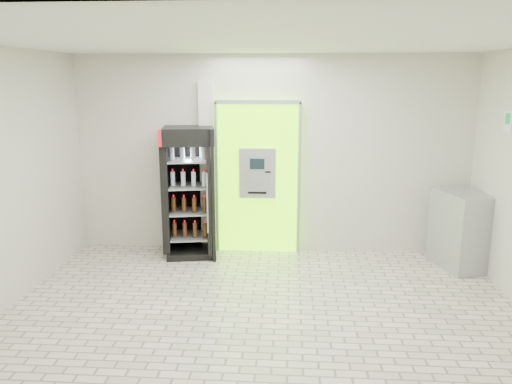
# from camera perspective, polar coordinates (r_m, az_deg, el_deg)

# --- Properties ---
(ground) EXTENTS (6.00, 6.00, 0.00)m
(ground) POSITION_cam_1_polar(r_m,az_deg,el_deg) (5.68, 0.61, -14.76)
(ground) COLOR beige
(ground) RESTS_ON ground
(room_shell) EXTENTS (6.00, 6.00, 6.00)m
(room_shell) POSITION_cam_1_polar(r_m,az_deg,el_deg) (5.10, 0.66, 3.92)
(room_shell) COLOR beige
(room_shell) RESTS_ON ground
(atm_assembly) EXTENTS (1.30, 0.24, 2.33)m
(atm_assembly) POSITION_cam_1_polar(r_m,az_deg,el_deg) (7.60, 0.21, 1.73)
(atm_assembly) COLOR #72EA00
(atm_assembly) RESTS_ON ground
(pillar) EXTENTS (0.22, 0.11, 2.60)m
(pillar) POSITION_cam_1_polar(r_m,az_deg,el_deg) (7.71, -5.57, 2.79)
(pillar) COLOR silver
(pillar) RESTS_ON ground
(beverage_cooler) EXTENTS (0.84, 0.79, 1.95)m
(beverage_cooler) POSITION_cam_1_polar(r_m,az_deg,el_deg) (7.55, -7.50, -0.29)
(beverage_cooler) COLOR black
(beverage_cooler) RESTS_ON ground
(steel_cabinet) EXTENTS (0.77, 0.94, 1.10)m
(steel_cabinet) POSITION_cam_1_polar(r_m,az_deg,el_deg) (7.63, 22.40, -4.04)
(steel_cabinet) COLOR #9DA0A5
(steel_cabinet) RESTS_ON ground
(exit_sign) EXTENTS (0.02, 0.22, 0.26)m
(exit_sign) POSITION_cam_1_polar(r_m,az_deg,el_deg) (6.99, 26.89, 7.26)
(exit_sign) COLOR white
(exit_sign) RESTS_ON room_shell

